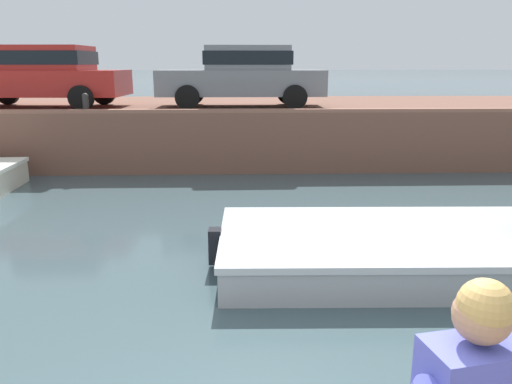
# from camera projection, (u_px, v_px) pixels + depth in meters

# --- Properties ---
(ground_plane) EXTENTS (400.00, 400.00, 0.00)m
(ground_plane) POSITION_uv_depth(u_px,v_px,m) (229.00, 247.00, 7.13)
(ground_plane) COLOR #3D5156
(far_quay_wall) EXTENTS (60.00, 6.00, 1.45)m
(far_quay_wall) POSITION_uv_depth(u_px,v_px,m) (234.00, 128.00, 14.54)
(far_quay_wall) COLOR brown
(far_quay_wall) RESTS_ON ground
(far_wall_coping) EXTENTS (60.00, 0.24, 0.08)m
(far_wall_coping) POSITION_uv_depth(u_px,v_px,m) (232.00, 111.00, 11.56)
(far_wall_coping) COLOR #925F4C
(far_wall_coping) RESTS_ON far_quay_wall
(motorboat_passing) EXTENTS (7.37, 2.41, 0.96)m
(motorboat_passing) POSITION_uv_depth(u_px,v_px,m) (479.00, 249.00, 6.40)
(motorboat_passing) COLOR #93999E
(motorboat_passing) RESTS_ON ground
(car_leftmost_red) EXTENTS (4.38, 2.13, 1.54)m
(car_leftmost_red) POSITION_uv_depth(u_px,v_px,m) (42.00, 74.00, 12.75)
(car_leftmost_red) COLOR #B2231E
(car_leftmost_red) RESTS_ON far_quay_wall
(car_left_inner_grey) EXTENTS (4.27, 1.93, 1.54)m
(car_left_inner_grey) POSITION_uv_depth(u_px,v_px,m) (243.00, 74.00, 12.91)
(car_left_inner_grey) COLOR slate
(car_left_inner_grey) RESTS_ON far_quay_wall
(mooring_bollard_mid) EXTENTS (0.15, 0.15, 0.44)m
(mooring_bollard_mid) POSITION_uv_depth(u_px,v_px,m) (86.00, 102.00, 11.54)
(mooring_bollard_mid) COLOR #2D2B28
(mooring_bollard_mid) RESTS_ON far_quay_wall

